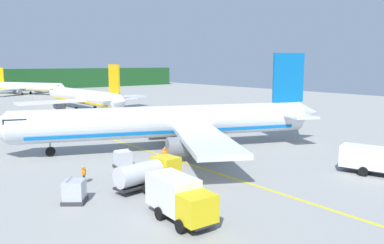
# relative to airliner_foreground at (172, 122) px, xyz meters

# --- Properties ---
(airliner_foreground) EXTENTS (39.65, 33.35, 11.90)m
(airliner_foreground) POSITION_rel_airliner_foreground_xyz_m (0.00, 0.00, 0.00)
(airliner_foreground) COLOR silver
(airliner_foreground) RESTS_ON ground
(airliner_mid_apron) EXTENTS (30.12, 36.22, 10.34)m
(airliner_mid_apron) POSITION_rel_airliner_foreground_xyz_m (8.17, 44.98, -0.45)
(airliner_mid_apron) COLOR white
(airliner_mid_apron) RESTS_ON ground
(airliner_far_taxiway) EXTENTS (24.14, 28.47, 8.97)m
(airliner_far_taxiway) POSITION_rel_airliner_foreground_xyz_m (11.63, 99.11, -0.84)
(airliner_far_taxiway) COLOR white
(airliner_far_taxiway) RESTS_ON ground
(service_truck_fuel) EXTENTS (6.15, 2.83, 2.40)m
(service_truck_fuel) POSITION_rel_airliner_foreground_xyz_m (-10.51, -11.19, -1.99)
(service_truck_fuel) COLOR yellow
(service_truck_fuel) RESTS_ON ground
(service_truck_catering) EXTENTS (3.92, 6.75, 2.66)m
(service_truck_catering) POSITION_rel_airliner_foreground_xyz_m (8.41, -21.45, -1.88)
(service_truck_catering) COLOR silver
(service_truck_catering) RESTS_ON ground
(service_truck_pushback) EXTENTS (2.71, 5.89, 2.90)m
(service_truck_pushback) POSITION_rel_airliner_foreground_xyz_m (-12.64, -18.25, -1.80)
(service_truck_pushback) COLOR yellow
(service_truck_pushback) RESTS_ON ground
(cargo_container_near) EXTENTS (1.92, 1.92, 1.85)m
(cargo_container_near) POSITION_rel_airliner_foreground_xyz_m (-9.04, -3.99, -2.52)
(cargo_container_near) COLOR #333338
(cargo_container_near) RESTS_ON ground
(cargo_container_mid) EXTENTS (2.38, 2.38, 1.88)m
(cargo_container_mid) POSITION_rel_airliner_foreground_xyz_m (-16.90, -10.54, -2.50)
(cargo_container_mid) COLOR #333338
(cargo_container_mid) RESTS_ON ground
(crew_marshaller) EXTENTS (0.23, 0.63, 1.60)m
(crew_marshaller) POSITION_rel_airliner_foreground_xyz_m (-14.33, -6.46, -2.45)
(crew_marshaller) COLOR #191E33
(crew_marshaller) RESTS_ON ground
(crew_loader_left) EXTENTS (0.44, 0.54, 1.71)m
(crew_loader_left) POSITION_rel_airliner_foreground_xyz_m (3.31, -7.48, -2.38)
(crew_loader_left) COLOR #191E33
(crew_loader_left) RESTS_ON ground
(crew_loader_right) EXTENTS (0.35, 0.60, 1.62)m
(crew_loader_right) POSITION_rel_airliner_foreground_xyz_m (-4.33, -4.66, -2.44)
(crew_loader_right) COLOR #191E33
(crew_loader_right) RESTS_ON ground
(apron_guide_line) EXTENTS (0.30, 60.00, 0.01)m
(apron_guide_line) POSITION_rel_airliner_foreground_xyz_m (-2.95, -4.78, -3.39)
(apron_guide_line) COLOR yellow
(apron_guide_line) RESTS_ON ground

